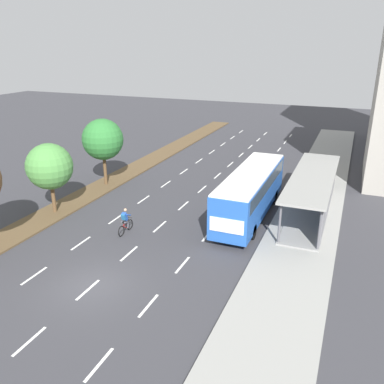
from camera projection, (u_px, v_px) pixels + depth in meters
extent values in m
plane|color=#38383D|center=(93.00, 285.00, 21.05)|extent=(140.00, 140.00, 0.00)
cube|color=brown|center=(141.00, 166.00, 41.35)|extent=(2.60, 52.00, 0.12)
cube|color=gray|center=(318.00, 187.00, 35.10)|extent=(4.50, 52.00, 0.15)
cube|color=white|center=(34.00, 276.00, 21.92)|extent=(0.14, 1.94, 0.01)
cube|color=white|center=(81.00, 243.00, 25.49)|extent=(0.14, 1.94, 0.01)
cube|color=white|center=(116.00, 219.00, 29.05)|extent=(0.14, 1.94, 0.01)
cube|color=white|center=(144.00, 199.00, 32.61)|extent=(0.14, 1.94, 0.01)
cube|color=white|center=(166.00, 184.00, 36.17)|extent=(0.14, 1.94, 0.01)
cube|color=white|center=(184.00, 171.00, 39.74)|extent=(0.14, 1.94, 0.01)
cube|color=white|center=(199.00, 161.00, 43.30)|extent=(0.14, 1.94, 0.01)
cube|color=white|center=(212.00, 152.00, 46.86)|extent=(0.14, 1.94, 0.01)
cube|color=white|center=(223.00, 144.00, 50.43)|extent=(0.14, 1.94, 0.01)
cube|color=white|center=(233.00, 138.00, 53.99)|extent=(0.14, 1.94, 0.01)
cube|color=white|center=(241.00, 132.00, 57.55)|extent=(0.14, 1.94, 0.01)
cube|color=white|center=(30.00, 341.00, 17.12)|extent=(0.14, 1.94, 0.01)
cube|color=white|center=(88.00, 290.00, 20.68)|extent=(0.14, 1.94, 0.01)
cube|color=white|center=(129.00, 253.00, 24.24)|extent=(0.14, 1.94, 0.01)
cube|color=white|center=(160.00, 227.00, 27.81)|extent=(0.14, 1.94, 0.01)
cube|color=white|center=(183.00, 206.00, 31.37)|extent=(0.14, 1.94, 0.01)
cube|color=white|center=(202.00, 189.00, 34.93)|extent=(0.14, 1.94, 0.01)
cube|color=white|center=(218.00, 176.00, 38.49)|extent=(0.14, 1.94, 0.01)
cube|color=white|center=(230.00, 164.00, 42.06)|extent=(0.14, 1.94, 0.01)
cube|color=white|center=(241.00, 155.00, 45.62)|extent=(0.14, 1.94, 0.01)
cube|color=white|center=(250.00, 147.00, 49.18)|extent=(0.14, 1.94, 0.01)
cube|color=white|center=(258.00, 140.00, 52.74)|extent=(0.14, 1.94, 0.01)
cube|color=white|center=(265.00, 134.00, 56.31)|extent=(0.14, 1.94, 0.01)
cube|color=white|center=(99.00, 364.00, 15.87)|extent=(0.14, 1.94, 0.01)
cube|color=white|center=(148.00, 306.00, 19.44)|extent=(0.14, 1.94, 0.01)
cube|color=white|center=(183.00, 265.00, 23.00)|extent=(0.14, 1.94, 0.01)
cube|color=white|center=(207.00, 235.00, 26.56)|extent=(0.14, 1.94, 0.01)
cube|color=white|center=(226.00, 212.00, 30.12)|extent=(0.14, 1.94, 0.01)
cube|color=white|center=(241.00, 194.00, 33.69)|extent=(0.14, 1.94, 0.01)
cube|color=white|center=(254.00, 180.00, 37.25)|extent=(0.14, 1.94, 0.01)
cube|color=white|center=(264.00, 168.00, 40.81)|extent=(0.14, 1.94, 0.01)
cube|color=white|center=(272.00, 158.00, 44.37)|extent=(0.14, 1.94, 0.01)
cube|color=white|center=(279.00, 149.00, 47.94)|extent=(0.14, 1.94, 0.01)
cube|color=white|center=(285.00, 142.00, 51.50)|extent=(0.14, 1.94, 0.01)
cube|color=white|center=(291.00, 136.00, 55.06)|extent=(0.14, 1.94, 0.01)
cube|color=gray|center=(309.00, 212.00, 29.76)|extent=(2.60, 12.13, 0.10)
cylinder|color=#56565B|center=(280.00, 223.00, 24.66)|extent=(0.16, 0.16, 2.60)
cylinder|color=#56565B|center=(305.00, 171.00, 34.76)|extent=(0.16, 0.16, 2.60)
cylinder|color=#56565B|center=(320.00, 229.00, 23.83)|extent=(0.16, 0.16, 2.60)
cylinder|color=#56565B|center=(334.00, 174.00, 33.92)|extent=(0.16, 0.16, 2.60)
cube|color=gray|center=(329.00, 197.00, 28.85)|extent=(0.10, 11.52, 2.34)
cube|color=gray|center=(313.00, 176.00, 28.82)|extent=(2.90, 12.53, 0.16)
cube|color=#2356B2|center=(251.00, 192.00, 28.86)|extent=(2.50, 11.20, 2.80)
cube|color=#2D3D4C|center=(251.00, 181.00, 28.56)|extent=(2.54, 10.30, 0.90)
cube|color=silver|center=(252.00, 173.00, 28.35)|extent=(2.45, 10.98, 0.12)
cube|color=#2D3D4C|center=(268.00, 167.00, 33.61)|extent=(2.25, 0.06, 1.54)
cube|color=white|center=(227.00, 226.00, 24.05)|extent=(2.12, 0.04, 0.90)
cylinder|color=black|center=(247.00, 192.00, 32.73)|extent=(0.30, 1.00, 1.00)
cylinder|color=black|center=(274.00, 196.00, 31.95)|extent=(0.30, 1.00, 1.00)
cylinder|color=black|center=(220.00, 226.00, 26.70)|extent=(0.30, 1.00, 1.00)
cylinder|color=black|center=(253.00, 232.00, 25.92)|extent=(0.30, 1.00, 1.00)
torus|color=black|center=(130.00, 225.00, 27.26)|extent=(0.06, 0.72, 0.72)
torus|color=black|center=(121.00, 231.00, 26.30)|extent=(0.06, 0.72, 0.72)
cylinder|color=maroon|center=(125.00, 224.00, 26.69)|extent=(0.05, 0.94, 0.05)
cylinder|color=maroon|center=(125.00, 227.00, 26.66)|extent=(0.05, 0.57, 0.42)
cylinder|color=maroon|center=(124.00, 225.00, 26.50)|extent=(0.04, 0.04, 0.40)
cube|color=black|center=(124.00, 222.00, 26.44)|extent=(0.12, 0.24, 0.06)
cylinder|color=black|center=(129.00, 217.00, 27.03)|extent=(0.46, 0.04, 0.04)
cube|color=#234CA8|center=(125.00, 216.00, 26.48)|extent=(0.30, 0.36, 0.59)
cube|color=#23669E|center=(123.00, 217.00, 26.33)|extent=(0.26, 0.26, 0.42)
sphere|color=tan|center=(125.00, 210.00, 26.44)|extent=(0.20, 0.20, 0.20)
cylinder|color=#4C4C56|center=(123.00, 222.00, 26.63)|extent=(0.12, 0.42, 0.25)
cylinder|color=#4C4C56|center=(125.00, 224.00, 26.87)|extent=(0.10, 0.17, 0.41)
cylinder|color=#4C4C56|center=(126.00, 222.00, 26.55)|extent=(0.12, 0.42, 0.25)
cylinder|color=#4C4C56|center=(128.00, 225.00, 26.78)|extent=(0.10, 0.17, 0.41)
cylinder|color=#234CA8|center=(124.00, 214.00, 26.71)|extent=(0.09, 0.47, 0.28)
cylinder|color=#234CA8|center=(129.00, 215.00, 26.59)|extent=(0.09, 0.47, 0.28)
cylinder|color=brown|center=(53.00, 197.00, 29.65)|extent=(0.28, 0.28, 2.23)
sphere|color=#4C8E42|center=(49.00, 166.00, 28.83)|extent=(3.32, 3.32, 3.32)
cylinder|color=brown|center=(105.00, 169.00, 35.43)|extent=(0.28, 0.28, 2.70)
sphere|color=#2D7533|center=(103.00, 139.00, 34.50)|extent=(3.52, 3.52, 3.52)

